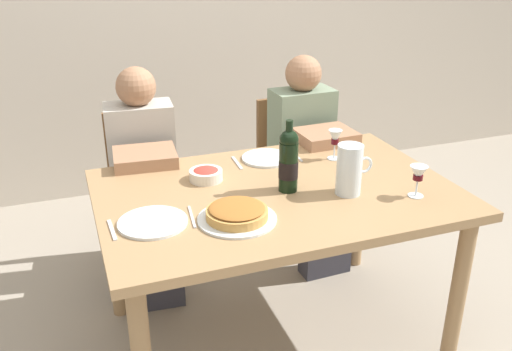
% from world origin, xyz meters
% --- Properties ---
extents(ground_plane, '(8.00, 8.00, 0.00)m').
position_xyz_m(ground_plane, '(0.00, 0.00, 0.00)').
color(ground_plane, gray).
extents(dining_table, '(1.50, 1.00, 0.76)m').
position_xyz_m(dining_table, '(0.00, 0.00, 0.67)').
color(dining_table, '#9E7A51').
rests_on(dining_table, ground).
extents(wine_bottle, '(0.08, 0.08, 0.31)m').
position_xyz_m(wine_bottle, '(0.04, -0.02, 0.89)').
color(wine_bottle, black).
rests_on(wine_bottle, dining_table).
extents(water_pitcher, '(0.16, 0.11, 0.21)m').
position_xyz_m(water_pitcher, '(0.26, -0.13, 0.85)').
color(water_pitcher, silver).
rests_on(water_pitcher, dining_table).
extents(baked_tart, '(0.30, 0.30, 0.06)m').
position_xyz_m(baked_tart, '(-0.25, -0.20, 0.79)').
color(baked_tart, silver).
rests_on(baked_tart, dining_table).
extents(salad_bowl, '(0.15, 0.15, 0.06)m').
position_xyz_m(salad_bowl, '(-0.26, 0.20, 0.79)').
color(salad_bowl, silver).
rests_on(salad_bowl, dining_table).
extents(wine_glass_left_diner, '(0.07, 0.07, 0.13)m').
position_xyz_m(wine_glass_left_diner, '(0.51, -0.26, 0.86)').
color(wine_glass_left_diner, silver).
rests_on(wine_glass_left_diner, dining_table).
extents(wine_glass_right_diner, '(0.07, 0.07, 0.15)m').
position_xyz_m(wine_glass_right_diner, '(0.39, 0.23, 0.86)').
color(wine_glass_right_diner, silver).
rests_on(wine_glass_right_diner, dining_table).
extents(dinner_plate_left_setting, '(0.24, 0.24, 0.01)m').
position_xyz_m(dinner_plate_left_setting, '(0.08, 0.34, 0.77)').
color(dinner_plate_left_setting, silver).
rests_on(dinner_plate_left_setting, dining_table).
extents(dinner_plate_right_setting, '(0.26, 0.26, 0.01)m').
position_xyz_m(dinner_plate_right_setting, '(-0.55, -0.12, 0.77)').
color(dinner_plate_right_setting, silver).
rests_on(dinner_plate_right_setting, dining_table).
extents(fork_left_setting, '(0.02, 0.16, 0.00)m').
position_xyz_m(fork_left_setting, '(-0.07, 0.34, 0.76)').
color(fork_left_setting, silver).
rests_on(fork_left_setting, dining_table).
extents(knife_left_setting, '(0.02, 0.18, 0.00)m').
position_xyz_m(knife_left_setting, '(0.23, 0.34, 0.76)').
color(knife_left_setting, silver).
rests_on(knife_left_setting, dining_table).
extents(knife_right_setting, '(0.03, 0.18, 0.00)m').
position_xyz_m(knife_right_setting, '(-0.40, -0.12, 0.76)').
color(knife_right_setting, silver).
rests_on(knife_right_setting, dining_table).
extents(spoon_right_setting, '(0.02, 0.16, 0.00)m').
position_xyz_m(spoon_right_setting, '(-0.70, -0.12, 0.76)').
color(spoon_right_setting, silver).
rests_on(spoon_right_setting, dining_table).
extents(chair_left, '(0.43, 0.43, 0.87)m').
position_xyz_m(chair_left, '(-0.44, 0.89, 0.50)').
color(chair_left, brown).
rests_on(chair_left, ground).
extents(diner_left, '(0.36, 0.53, 1.16)m').
position_xyz_m(diner_left, '(-0.46, 0.65, 0.62)').
color(diner_left, '#B7B2A8').
rests_on(diner_left, ground).
extents(chair_right, '(0.41, 0.41, 0.87)m').
position_xyz_m(chair_right, '(0.45, 0.86, 0.50)').
color(chair_right, brown).
rests_on(chair_right, ground).
extents(diner_right, '(0.35, 0.51, 1.16)m').
position_xyz_m(diner_right, '(0.45, 0.63, 0.62)').
color(diner_right, gray).
rests_on(diner_right, ground).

